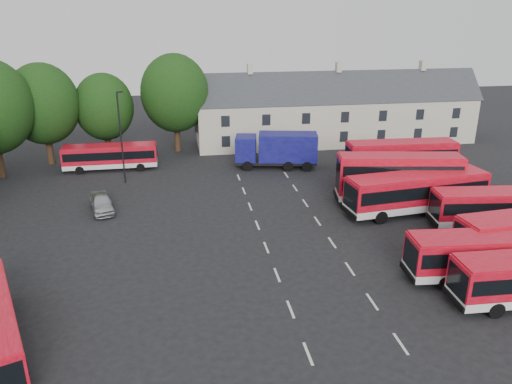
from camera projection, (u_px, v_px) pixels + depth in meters
ground at (271, 260)px, 34.61m from camera, size 140.00×140.00×0.00m
lane_markings at (299, 245)px, 36.83m from camera, size 5.15×33.80×0.01m
treeline at (18, 117)px, 47.06m from camera, size 29.92×32.59×12.01m
terrace_houses at (336, 112)px, 63.04m from camera, size 35.70×7.13×10.06m
bus_row_b at (494, 253)px, 31.71m from camera, size 11.13×3.40×3.10m
bus_row_d at (502, 205)px, 39.30m from camera, size 10.99×3.66×3.05m
bus_row_e at (417, 190)px, 41.83m from camera, size 12.46×4.20×3.45m
bus_dd_south at (399, 176)px, 43.90m from camera, size 11.02×4.17×4.41m
bus_dd_north at (401, 160)px, 48.52m from camera, size 10.66×2.86×4.34m
bus_north at (110, 155)px, 52.99m from camera, size 9.72×2.32×2.75m
box_truck at (277, 149)px, 53.57m from camera, size 9.05×4.31×3.80m
silver_car at (102, 203)px, 42.64m from camera, size 2.77×4.75×1.52m
lamppost at (121, 135)px, 47.96m from camera, size 0.62×0.43×9.07m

